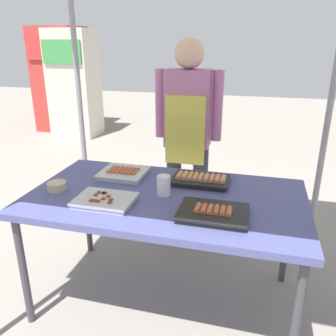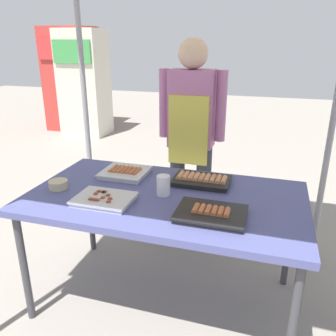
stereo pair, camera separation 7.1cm
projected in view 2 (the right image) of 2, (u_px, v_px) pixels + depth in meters
ground_plane at (166, 298)px, 2.29m from camera, size 18.00×18.00×0.00m
stall_table at (166, 203)px, 2.05m from camera, size 1.60×0.90×0.75m
tray_grilled_sausages at (202, 180)px, 2.19m from camera, size 0.35×0.24×0.05m
tray_meat_skewers at (104, 199)px, 1.93m from camera, size 0.32×0.24×0.04m
tray_pork_links at (211, 214)px, 1.77m from camera, size 0.36×0.27×0.05m
tray_spring_rolls at (125, 172)px, 2.32m from camera, size 0.30×0.28×0.05m
condiment_bowl at (58, 185)px, 2.11m from camera, size 0.11×0.11×0.05m
drink_cup_near_edge at (163, 186)px, 2.01m from camera, size 0.08×0.08×0.12m
vendor_woman at (191, 128)px, 2.69m from camera, size 0.52×0.23×1.62m
neighbor_stall_left at (72, 79)px, 6.41m from camera, size 0.83×0.77×1.82m
neighbor_stall_right at (84, 83)px, 5.99m from camera, size 0.75×0.62×1.77m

